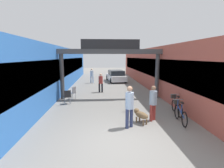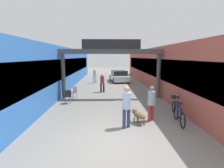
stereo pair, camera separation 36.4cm
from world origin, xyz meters
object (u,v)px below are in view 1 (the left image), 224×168
at_px(dog_on_leash, 140,115).
at_px(bollard_post_metal, 131,102).
at_px(parked_car_white, 116,76).
at_px(pedestrian_companion, 153,101).
at_px(pedestrian_elderly_walking, 92,75).
at_px(bicycle_black_second, 176,105).
at_px(bicycle_blue_nearest, 180,112).
at_px(pedestrian_with_dog, 129,104).
at_px(cafe_chair_aluminium_farther, 73,92).
at_px(cafe_chair_black_nearer, 67,96).
at_px(pedestrian_carrying_crate, 101,82).

height_order(dog_on_leash, bollard_post_metal, bollard_post_metal).
bearing_deg(parked_car_white, pedestrian_companion, -87.30).
xyz_separation_m(pedestrian_elderly_walking, dog_on_leash, (2.74, -11.91, -0.55)).
height_order(bicycle_black_second, parked_car_white, parked_car_white).
bearing_deg(bicycle_blue_nearest, pedestrian_with_dog, -167.89).
bearing_deg(pedestrian_elderly_walking, cafe_chair_aluminium_farther, -97.25).
xyz_separation_m(bicycle_black_second, cafe_chair_aluminium_farther, (-5.82, 3.34, 0.10)).
height_order(pedestrian_with_dog, dog_on_leash, pedestrian_with_dog).
relative_size(pedestrian_elderly_walking, cafe_chair_black_nearer, 1.84).
bearing_deg(parked_car_white, bicycle_black_second, -79.92).
relative_size(bicycle_blue_nearest, bicycle_black_second, 1.00).
bearing_deg(pedestrian_carrying_crate, parked_car_white, 73.79).
bearing_deg(dog_on_leash, bicycle_blue_nearest, 0.84).
relative_size(bicycle_blue_nearest, cafe_chair_aluminium_farther, 1.89).
distance_m(dog_on_leash, bicycle_black_second, 2.43).
height_order(pedestrian_companion, bicycle_blue_nearest, pedestrian_companion).
distance_m(pedestrian_carrying_crate, parked_car_white, 6.45).
xyz_separation_m(bicycle_black_second, parked_car_white, (-2.11, 11.89, 0.21)).
bearing_deg(cafe_chair_black_nearer, cafe_chair_aluminium_farther, 82.36).
xyz_separation_m(bicycle_black_second, cafe_chair_black_nearer, (-5.98, 2.17, 0.10)).
xyz_separation_m(bicycle_blue_nearest, cafe_chair_aluminium_farther, (-5.49, 4.47, 0.10)).
bearing_deg(parked_car_white, dog_on_leash, -90.12).
distance_m(pedestrian_companion, pedestrian_elderly_walking, 12.13).
relative_size(pedestrian_carrying_crate, cafe_chair_black_nearer, 1.77).
xyz_separation_m(pedestrian_companion, bicycle_blue_nearest, (1.18, -0.24, -0.50)).
relative_size(pedestrian_elderly_walking, parked_car_white, 0.39).
xyz_separation_m(bicycle_blue_nearest, bicycle_black_second, (0.33, 1.13, 0.00)).
bearing_deg(cafe_chair_black_nearer, pedestrian_with_dog, -49.58).
relative_size(bicycle_black_second, cafe_chair_black_nearer, 1.89).
distance_m(pedestrian_elderly_walking, parked_car_white, 3.00).
xyz_separation_m(pedestrian_companion, pedestrian_carrying_crate, (-2.40, 6.60, -0.04)).
height_order(bicycle_blue_nearest, bicycle_black_second, same).
height_order(pedestrian_with_dog, parked_car_white, pedestrian_with_dog).
relative_size(pedestrian_companion, bicycle_blue_nearest, 0.97).
bearing_deg(pedestrian_with_dog, pedestrian_carrying_crate, 99.14).
bearing_deg(pedestrian_with_dog, bicycle_black_second, 31.08).
xyz_separation_m(pedestrian_with_dog, pedestrian_companion, (1.22, 0.75, -0.08)).
xyz_separation_m(pedestrian_carrying_crate, pedestrian_elderly_walking, (-0.97, 5.05, 0.04)).
distance_m(pedestrian_elderly_walking, dog_on_leash, 12.23).
height_order(pedestrian_with_dog, bicycle_black_second, pedestrian_with_dog).
bearing_deg(pedestrian_with_dog, cafe_chair_aluminium_farther, 121.85).
bearing_deg(dog_on_leash, pedestrian_companion, 22.57).
xyz_separation_m(pedestrian_carrying_crate, cafe_chair_aluminium_farther, (-1.91, -2.37, -0.36)).
xyz_separation_m(pedestrian_companion, cafe_chair_black_nearer, (-4.47, 3.07, -0.39)).
bearing_deg(pedestrian_with_dog, parked_car_white, 87.40).
relative_size(pedestrian_carrying_crate, pedestrian_elderly_walking, 0.96).
xyz_separation_m(pedestrian_elderly_walking, cafe_chair_black_nearer, (-1.10, -8.58, -0.39)).
distance_m(pedestrian_companion, bicycle_blue_nearest, 1.30).
height_order(pedestrian_with_dog, bollard_post_metal, pedestrian_with_dog).
distance_m(bollard_post_metal, cafe_chair_aluminium_farther, 4.49).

